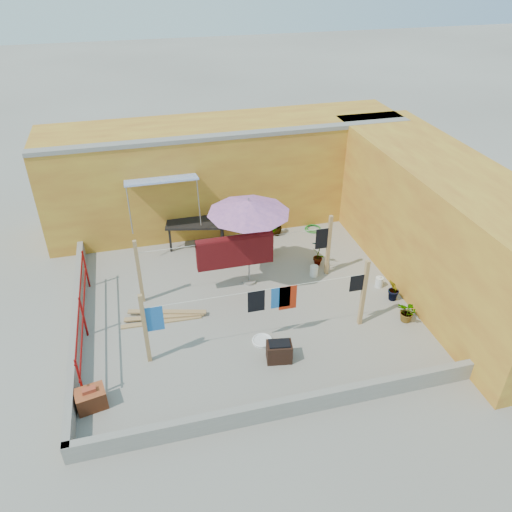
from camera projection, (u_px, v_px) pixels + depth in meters
name	position (u px, v px, depth m)	size (l,w,h in m)	color
ground	(245.00, 304.00, 12.67)	(80.00, 80.00, 0.00)	#9E998E
wall_back	(225.00, 172.00, 15.73)	(11.00, 3.27, 3.21)	gold
wall_right	(440.00, 224.00, 12.90)	(2.40, 9.00, 3.20)	gold
parapet_front	(288.00, 407.00, 9.64)	(8.30, 0.16, 0.44)	gray
parapet_left	(76.00, 324.00, 11.69)	(0.16, 7.30, 0.44)	gray
red_railing	(82.00, 311.00, 11.31)	(0.05, 4.20, 1.10)	maroon
clothesline_rig	(238.00, 258.00, 12.52)	(5.09, 2.35, 1.80)	tan
patio_umbrella	(249.00, 207.00, 12.28)	(2.56, 2.56, 2.51)	gray
outdoor_table	(196.00, 224.00, 14.73)	(1.88, 1.22, 0.81)	black
brick_stack	(91.00, 399.00, 9.81)	(0.64, 0.52, 0.50)	#9C4624
lumber_pile	(164.00, 317.00, 12.17)	(2.07, 0.66, 0.13)	tan
brazier	(279.00, 351.00, 10.89)	(0.60, 0.45, 0.49)	black
white_basin	(262.00, 341.00, 11.47)	(0.48, 0.48, 0.08)	silver
water_jug_a	(379.00, 282.00, 13.24)	(0.21, 0.21, 0.33)	silver
water_jug_b	(314.00, 271.00, 13.67)	(0.22, 0.22, 0.35)	silver
green_hose	(313.00, 229.00, 15.89)	(0.53, 0.53, 0.08)	#1B7920
plant_back_a	(262.00, 243.00, 14.37)	(0.77, 0.67, 0.86)	#1D5317
plant_back_b	(276.00, 226.00, 15.48)	(0.35, 0.35, 0.63)	#1D5317
plant_right_a	(319.00, 252.00, 13.99)	(0.43, 0.29, 0.83)	#1D5317
plant_right_b	(394.00, 290.00, 12.65)	(0.35, 0.28, 0.64)	#1D5317
plant_right_c	(408.00, 312.00, 11.98)	(0.49, 0.42, 0.54)	#1D5317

